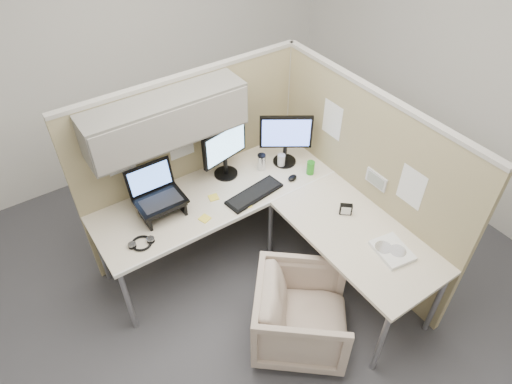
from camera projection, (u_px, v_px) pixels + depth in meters
ground at (263, 286)px, 3.90m from camera, size 4.50×4.50×0.00m
partition_back at (181, 143)px, 3.58m from camera, size 2.00×0.36×1.63m
partition_right at (360, 179)px, 3.69m from camera, size 0.07×2.03×1.63m
desk at (268, 215)px, 3.57m from camera, size 2.00×1.98×0.73m
office_chair at (302, 312)px, 3.32m from camera, size 0.90×0.91×0.68m
monitor_left at (225, 148)px, 3.69m from camera, size 0.44×0.20×0.47m
monitor_right at (286, 136)px, 3.81m from camera, size 0.39×0.27×0.47m
laptop_station at (159, 198)px, 3.44m from camera, size 0.36×0.31×0.38m
keyboard at (254, 194)px, 3.67m from camera, size 0.51×0.23×0.02m
mouse at (292, 178)px, 3.81m from camera, size 0.11×0.09×0.03m
travel_mug at (262, 162)px, 3.87m from camera, size 0.07×0.07×0.15m
soda_can_green at (311, 168)px, 3.84m from camera, size 0.07×0.07×0.12m
soda_can_silver at (281, 161)px, 3.92m from camera, size 0.07×0.07×0.12m
sticky_note_a at (205, 218)px, 3.47m from camera, size 0.10×0.10×0.01m
sticky_note_b at (246, 205)px, 3.58m from camera, size 0.09×0.09×0.01m
sticky_note_d at (214, 197)px, 3.65m from camera, size 0.09×0.09×0.01m
headphones at (142, 243)px, 3.28m from camera, size 0.19×0.18×0.03m
paper_stack at (392, 251)px, 3.22m from camera, size 0.26×0.31×0.03m
desk_clock at (346, 209)px, 3.49m from camera, size 0.10×0.09×0.09m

